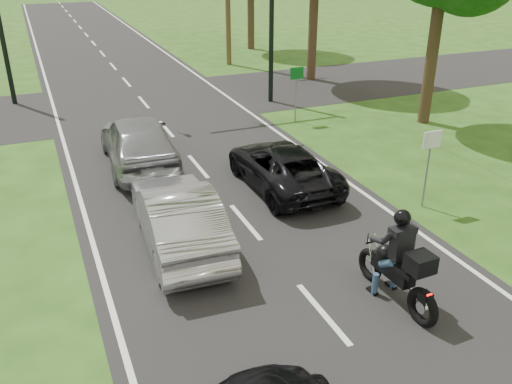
% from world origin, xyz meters
% --- Properties ---
extents(ground, '(140.00, 140.00, 0.00)m').
position_xyz_m(ground, '(0.00, 0.00, 0.00)').
color(ground, '#264714').
rests_on(ground, ground).
extents(road, '(8.00, 100.00, 0.01)m').
position_xyz_m(road, '(0.00, 10.00, 0.01)').
color(road, black).
rests_on(road, ground).
extents(cross_road, '(60.00, 7.00, 0.01)m').
position_xyz_m(cross_road, '(0.00, 16.00, 0.01)').
color(cross_road, black).
rests_on(cross_road, ground).
extents(motorcycle_rider, '(0.66, 2.34, 2.02)m').
position_xyz_m(motorcycle_rider, '(1.51, -0.22, 0.79)').
color(motorcycle_rider, black).
rests_on(motorcycle_rider, ground).
extents(dark_suv, '(2.05, 4.44, 1.23)m').
position_xyz_m(dark_suv, '(1.78, 5.63, 0.63)').
color(dark_suv, black).
rests_on(dark_suv, road).
extents(silver_sedan, '(1.83, 4.60, 1.49)m').
position_xyz_m(silver_sedan, '(-1.82, 3.53, 0.76)').
color(silver_sedan, '#ADACB1').
rests_on(silver_sedan, road).
extents(silver_suv, '(2.19, 5.00, 1.68)m').
position_xyz_m(silver_suv, '(-1.66, 8.75, 0.85)').
color(silver_suv, gray).
rests_on(silver_suv, road).
extents(traffic_signal, '(6.38, 0.44, 6.00)m').
position_xyz_m(traffic_signal, '(3.34, 14.00, 4.14)').
color(traffic_signal, black).
rests_on(traffic_signal, ground).
extents(signal_pole_far, '(0.20, 0.20, 6.00)m').
position_xyz_m(signal_pole_far, '(-5.20, 18.00, 3.00)').
color(signal_pole_far, black).
rests_on(signal_pole_far, ground).
extents(sign_white, '(0.55, 0.07, 2.12)m').
position_xyz_m(sign_white, '(4.70, 2.98, 1.60)').
color(sign_white, slate).
rests_on(sign_white, ground).
extents(sign_green, '(0.55, 0.07, 2.12)m').
position_xyz_m(sign_green, '(4.90, 10.98, 1.60)').
color(sign_green, slate).
rests_on(sign_green, ground).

